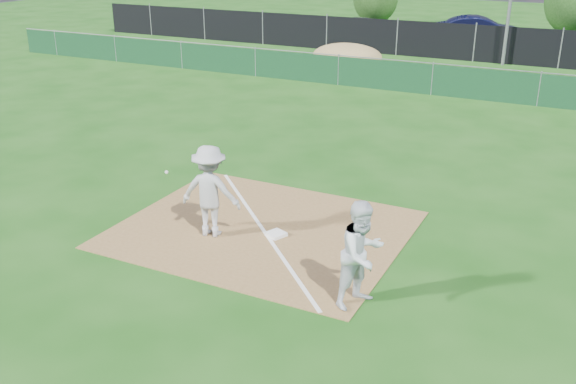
# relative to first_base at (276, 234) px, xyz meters

# --- Properties ---
(ground) EXTENTS (90.00, 90.00, 0.00)m
(ground) POSITION_rel_first_base_xyz_m (-0.42, 9.17, -0.06)
(ground) COLOR #15460F
(ground) RESTS_ON ground
(infield_dirt) EXTENTS (6.00, 5.00, 0.02)m
(infield_dirt) POSITION_rel_first_base_xyz_m (-0.42, 0.17, -0.05)
(infield_dirt) COLOR brown
(infield_dirt) RESTS_ON ground
(foul_line) EXTENTS (5.01, 5.01, 0.01)m
(foul_line) POSITION_rel_first_base_xyz_m (-0.42, 0.17, -0.03)
(foul_line) COLOR white
(foul_line) RESTS_ON infield_dirt
(green_fence) EXTENTS (44.00, 0.05, 1.20)m
(green_fence) POSITION_rel_first_base_xyz_m (-0.42, 14.17, 0.54)
(green_fence) COLOR #0E341B
(green_fence) RESTS_ON ground
(dirt_mound) EXTENTS (3.38, 2.60, 1.17)m
(dirt_mound) POSITION_rel_first_base_xyz_m (-5.42, 17.67, 0.53)
(dirt_mound) COLOR olive
(dirt_mound) RESTS_ON ground
(black_fence) EXTENTS (46.00, 0.04, 1.80)m
(black_fence) POSITION_rel_first_base_xyz_m (-0.42, 22.17, 0.84)
(black_fence) COLOR black
(black_fence) RESTS_ON ground
(parking_lot) EXTENTS (46.00, 9.00, 0.01)m
(parking_lot) POSITION_rel_first_base_xyz_m (-0.42, 27.17, -0.05)
(parking_lot) COLOR black
(parking_lot) RESTS_ON ground
(first_base) EXTENTS (0.46, 0.46, 0.08)m
(first_base) POSITION_rel_first_base_xyz_m (0.00, 0.00, 0.00)
(first_base) COLOR white
(first_base) RESTS_ON infield_dirt
(play_at_first) EXTENTS (1.97, 0.97, 1.98)m
(play_at_first) POSITION_rel_first_base_xyz_m (-1.26, -0.54, 0.95)
(play_at_first) COLOR #BBBBBD
(play_at_first) RESTS_ON infield_dirt
(runner) EXTENTS (1.05, 1.15, 1.92)m
(runner) POSITION_rel_first_base_xyz_m (2.53, -1.68, 0.90)
(runner) COLOR silver
(runner) RESTS_ON ground
(car_left) EXTENTS (4.08, 1.72, 1.38)m
(car_left) POSITION_rel_first_base_xyz_m (-7.71, 26.28, 0.64)
(car_left) COLOR #97999D
(car_left) RESTS_ON parking_lot
(car_mid) EXTENTS (5.25, 3.05, 1.63)m
(car_mid) POSITION_rel_first_base_xyz_m (-1.14, 27.09, 0.77)
(car_mid) COLOR black
(car_mid) RESTS_ON parking_lot
(tree_mid) EXTENTS (3.59, 3.59, 4.26)m
(tree_mid) POSITION_rel_first_base_xyz_m (3.25, 33.23, 2.14)
(tree_mid) COLOR #382316
(tree_mid) RESTS_ON ground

